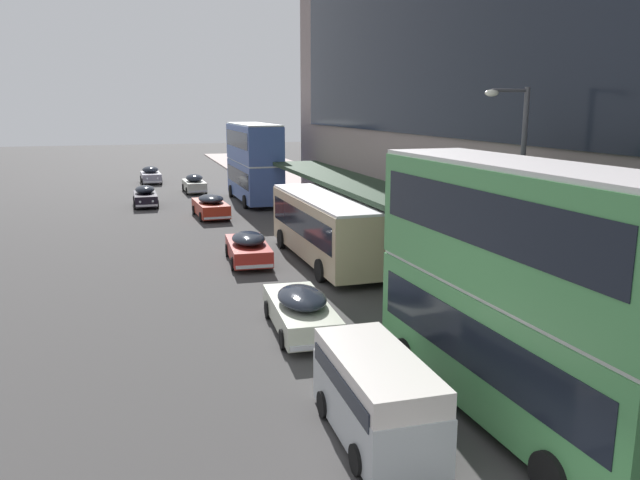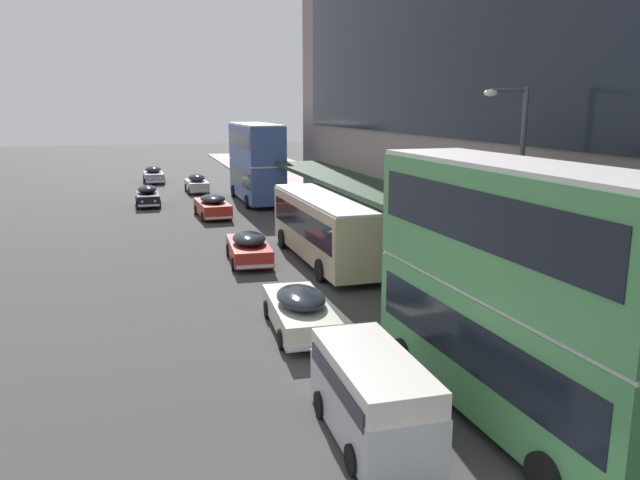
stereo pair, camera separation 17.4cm
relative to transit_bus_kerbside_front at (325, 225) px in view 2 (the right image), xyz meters
The scene contains 12 objects.
transit_bus_kerbside_front is the anchor object (origin of this frame).
transit_bus_kerbside_rear 19.90m from the transit_bus_kerbside_front, 88.90° to the left, with size 2.95×9.54×6.05m.
transit_bus_kerbside_far 16.09m from the transit_bus_kerbside_front, 91.05° to the right, with size 2.92×9.63×6.16m.
sedan_trailing_mid 9.52m from the transit_bus_kerbside_front, 112.02° to the right, with size 2.10×5.09×1.50m.
sedan_oncoming_front 3.83m from the transit_bus_kerbside_front, 164.73° to the left, with size 2.11×4.88×1.49m.
sedan_lead_near 35.50m from the transit_bus_kerbside_front, 101.32° to the left, with size 2.00×4.34×1.62m.
sedan_second_mid 21.65m from the transit_bus_kerbside_front, 111.24° to the left, with size 1.79×4.28×1.55m.
sedan_far_back 14.44m from the transit_bus_kerbside_front, 105.06° to the left, with size 2.17×4.99×1.57m.
sedan_lead_mid 26.95m from the transit_bus_kerbside_front, 97.64° to the left, with size 1.88×4.40×1.62m.
vw_van 16.21m from the transit_bus_kerbside_front, 103.22° to the right, with size 1.97×4.58×1.96m.
street_lamp 12.06m from the transit_bus_kerbside_front, 77.14° to the right, with size 1.50×0.28×7.78m.
fire_hydrant 8.14m from the transit_bus_kerbside_front, 72.18° to the right, with size 0.20×0.40×0.70m.
Camera 2 is at (-4.50, -7.30, 7.38)m, focal length 35.00 mm.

